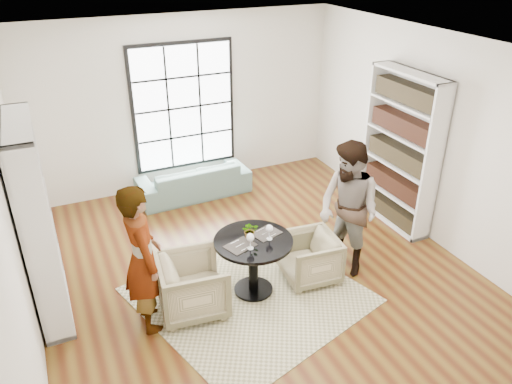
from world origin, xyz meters
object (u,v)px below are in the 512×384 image
person_left (142,259)px  armchair_right (309,258)px  pedestal_table (253,254)px  armchair_left (193,285)px  flower_centerpiece (250,230)px  sofa (194,180)px  wine_glass_right (270,229)px  person_right (349,210)px  wine_glass_left (250,238)px

person_left → armchair_right: bearing=-92.4°
pedestal_table → person_left: (-1.36, -0.02, 0.34)m
armchair_left → flower_centerpiece: bearing=-78.1°
person_left → flower_centerpiece: (1.34, 0.08, -0.02)m
sofa → armchair_left: bearing=69.6°
person_left → wine_glass_right: bearing=-93.3°
person_left → wine_glass_right: person_left is taller
armchair_left → wine_glass_right: (0.99, -0.04, 0.56)m
person_right → wine_glass_right: bearing=-101.2°
person_right → pedestal_table: bearing=-104.2°
armchair_left → wine_glass_right: size_ratio=4.00×
wine_glass_right → person_right: bearing=0.8°
flower_centerpiece → armchair_right: bearing=-7.4°
person_right → wine_glass_right: person_right is taller
armchair_left → person_right: person_right is taller
wine_glass_left → flower_centerpiece: (0.09, 0.21, -0.04)m
armchair_left → armchair_right: bearing=-84.6°
person_right → flower_centerpiece: person_right is taller
pedestal_table → sofa: size_ratio=0.51×
armchair_left → wine_glass_left: (0.70, -0.14, 0.57)m
pedestal_table → flower_centerpiece: bearing=109.1°
flower_centerpiece → person_right: bearing=-4.4°
person_right → wine_glass_left: 1.45m
person_right → wine_glass_right: (-1.15, -0.02, 0.00)m
armchair_left → armchair_right: 1.59m
sofa → person_left: person_left is taller
pedestal_table → flower_centerpiece: flower_centerpiece is taller
pedestal_table → sofa: bearing=87.1°
armchair_left → person_left: person_left is taller
armchair_left → armchair_right: (1.59, -0.03, -0.04)m
pedestal_table → person_right: person_right is taller
armchair_right → person_right: person_right is taller
person_left → wine_glass_left: (1.25, -0.14, 0.02)m
armchair_left → wine_glass_left: bearing=-94.8°
person_right → wine_glass_left: bearing=-97.6°
pedestal_table → flower_centerpiece: 0.33m
sofa → person_right: (1.19, -2.94, 0.64)m
armchair_right → person_right: size_ratio=0.38×
sofa → person_left: bearing=60.4°
armchair_right → flower_centerpiece: flower_centerpiece is taller
wine_glass_right → flower_centerpiece: (-0.20, 0.12, -0.03)m
wine_glass_right → flower_centerpiece: flower_centerpiece is taller
sofa → armchair_left: size_ratio=2.41×
person_right → flower_centerpiece: bearing=-106.4°
armchair_left → wine_glass_right: 1.14m
wine_glass_left → armchair_left: bearing=168.8°
armchair_right → person_left: bearing=-85.3°
armchair_left → flower_centerpiece: size_ratio=3.61×
person_right → person_left: bearing=-102.6°
armchair_right → wine_glass_right: 0.85m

